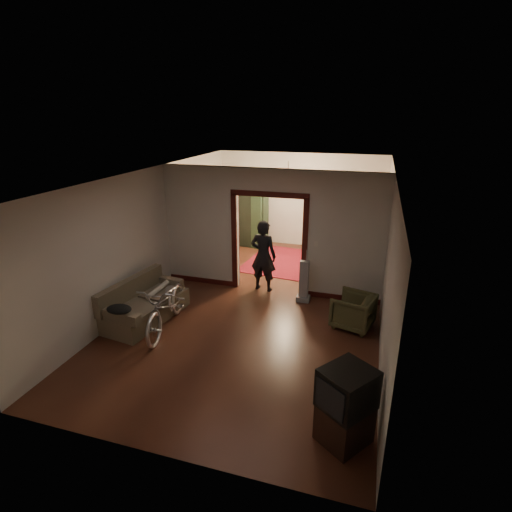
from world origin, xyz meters
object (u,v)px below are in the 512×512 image
at_px(bicycle, 167,305).
at_px(person, 263,256).
at_px(armchair, 353,311).
at_px(locker, 253,219).
at_px(desk, 335,242).
at_px(sofa, 146,300).

height_order(bicycle, person, person).
bearing_deg(person, armchair, 158.06).
distance_m(person, locker, 3.25).
bearing_deg(locker, armchair, -36.90).
relative_size(person, desk, 1.58).
relative_size(sofa, person, 1.08).
height_order(sofa, person, person).
height_order(locker, desk, locker).
bearing_deg(bicycle, desk, 54.78).
relative_size(bicycle, locker, 1.11).
relative_size(person, locker, 0.98).
height_order(bicycle, locker, locker).
distance_m(armchair, person, 2.46).
relative_size(bicycle, person, 1.13).
bearing_deg(person, desk, -108.21).
distance_m(person, desk, 3.22).
bearing_deg(desk, bicycle, -130.89).
xyz_separation_m(person, desk, (1.33, 2.90, -0.44)).
height_order(bicycle, armchair, bicycle).
distance_m(bicycle, locker, 5.27).
xyz_separation_m(bicycle, armchair, (3.37, 1.09, -0.16)).
bearing_deg(person, locker, -61.98).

